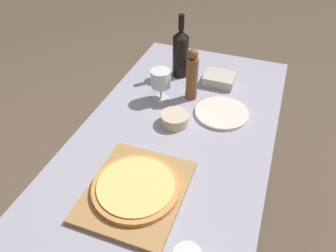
{
  "coord_description": "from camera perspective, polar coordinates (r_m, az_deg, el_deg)",
  "views": [
    {
      "loc": [
        0.31,
        -0.93,
        1.64
      ],
      "look_at": [
        -0.02,
        -0.02,
        0.82
      ],
      "focal_mm": 35.0,
      "sensor_mm": 36.0,
      "label": 1
    }
  ],
  "objects": [
    {
      "name": "ground_plane",
      "position": [
        1.91,
        0.75,
        -18.9
      ],
      "size": [
        12.0,
        12.0,
        0.0
      ],
      "primitive_type": "plane",
      "color": "brown"
    },
    {
      "name": "dining_table",
      "position": [
        1.39,
        0.98,
        -4.89
      ],
      "size": [
        0.77,
        1.51,
        0.76
      ],
      "color": "#9393A8",
      "rests_on": "ground_plane"
    },
    {
      "name": "cutting_board",
      "position": [
        1.12,
        -5.54,
        -11.2
      ],
      "size": [
        0.32,
        0.37,
        0.02
      ],
      "color": "#A87A47",
      "rests_on": "dining_table"
    },
    {
      "name": "pizza",
      "position": [
        1.11,
        -5.61,
        -10.54
      ],
      "size": [
        0.29,
        0.29,
        0.02
      ],
      "color": "#C68947",
      "rests_on": "cutting_board"
    },
    {
      "name": "wine_bottle",
      "position": [
        1.64,
        2.2,
        12.69
      ],
      "size": [
        0.08,
        0.08,
        0.31
      ],
      "color": "black",
      "rests_on": "dining_table"
    },
    {
      "name": "pepper_mill",
      "position": [
        1.47,
        4.19,
        8.74
      ],
      "size": [
        0.05,
        0.05,
        0.25
      ],
      "color": "brown",
      "rests_on": "dining_table"
    },
    {
      "name": "wine_glass",
      "position": [
        1.47,
        -1.29,
        8.11
      ],
      "size": [
        0.09,
        0.09,
        0.15
      ],
      "color": "silver",
      "rests_on": "dining_table"
    },
    {
      "name": "small_bowl",
      "position": [
        1.37,
        1.18,
        1.23
      ],
      "size": [
        0.12,
        0.12,
        0.05
      ],
      "color": "beige",
      "rests_on": "dining_table"
    },
    {
      "name": "dinner_plate",
      "position": [
        1.45,
        9.33,
        2.27
      ],
      "size": [
        0.23,
        0.23,
        0.01
      ],
      "color": "silver",
      "rests_on": "dining_table"
    },
    {
      "name": "food_container",
      "position": [
        1.64,
        8.92,
        8.06
      ],
      "size": [
        0.15,
        0.12,
        0.05
      ],
      "color": "#BCB7AD",
      "rests_on": "dining_table"
    }
  ]
}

